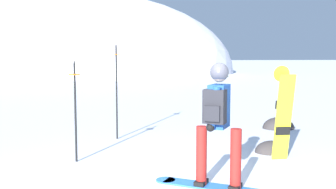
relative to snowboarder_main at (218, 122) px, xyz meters
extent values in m
ellipsoid|color=silver|center=(-4.06, 38.42, -0.92)|extent=(32.26, 29.03, 16.82)
cube|color=blue|center=(0.02, 0.03, -0.91)|extent=(1.47, 1.06, 0.02)
cylinder|color=blue|center=(-0.64, 0.44, -0.91)|extent=(0.28, 0.28, 0.02)
cube|color=black|center=(-0.19, 0.15, -0.86)|extent=(0.25, 0.29, 0.06)
cube|color=black|center=(0.22, -0.10, -0.86)|extent=(0.25, 0.29, 0.06)
cylinder|color=maroon|center=(-0.19, 0.15, -0.48)|extent=(0.15, 0.15, 0.82)
cylinder|color=maroon|center=(0.22, -0.10, -0.48)|extent=(0.15, 0.15, 0.82)
cube|color=#1E4C9E|center=(0.02, 0.03, 0.22)|extent=(0.38, 0.42, 0.58)
cylinder|color=#1E4C9E|center=(-0.10, -0.17, 0.22)|extent=(0.20, 0.18, 0.57)
cylinder|color=#1E4C9E|center=(0.14, 0.22, 0.22)|extent=(0.20, 0.18, 0.57)
sphere|color=black|center=(-0.15, -0.17, -0.03)|extent=(0.11, 0.11, 0.11)
sphere|color=black|center=(0.12, 0.26, -0.03)|extent=(0.11, 0.11, 0.11)
cube|color=#232328|center=(-0.09, -0.14, 0.24)|extent=(0.33, 0.30, 0.44)
cube|color=#232328|center=(-0.14, -0.23, 0.16)|extent=(0.20, 0.16, 0.20)
sphere|color=tan|center=(0.02, 0.03, 0.64)|extent=(0.21, 0.21, 0.21)
sphere|color=#4C4C56|center=(0.02, 0.03, 0.67)|extent=(0.25, 0.25, 0.25)
cube|color=navy|center=(0.09, 0.14, 0.64)|extent=(0.16, 0.12, 0.08)
cube|color=yellow|center=(1.50, 1.21, -0.17)|extent=(0.28, 0.28, 1.50)
cylinder|color=yellow|center=(1.50, 1.34, 0.58)|extent=(0.28, 0.07, 0.28)
cube|color=black|center=(1.50, 1.24, 0.05)|extent=(0.25, 0.09, 0.15)
cube|color=black|center=(1.50, 1.24, -0.39)|extent=(0.25, 0.09, 0.15)
cylinder|color=black|center=(-1.28, 3.47, 0.09)|extent=(0.04, 0.04, 2.01)
cylinder|color=orange|center=(-1.28, 3.47, 0.92)|extent=(0.20, 0.20, 0.02)
cone|color=black|center=(-1.28, 3.47, 1.14)|extent=(0.04, 0.04, 0.08)
cylinder|color=black|center=(-2.01, 1.71, -0.08)|extent=(0.04, 0.04, 1.67)
cylinder|color=orange|center=(-2.01, 1.71, 0.58)|extent=(0.20, 0.20, 0.02)
cone|color=black|center=(-2.01, 1.71, 0.80)|extent=(0.04, 0.04, 0.08)
ellipsoid|color=#383333|center=(1.56, 1.82, -0.92)|extent=(0.62, 0.53, 0.44)
ellipsoid|color=#383333|center=(2.73, 4.10, -0.92)|extent=(0.80, 0.68, 0.56)
camera|label=1|loc=(-1.43, -5.01, 0.89)|focal=41.87mm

